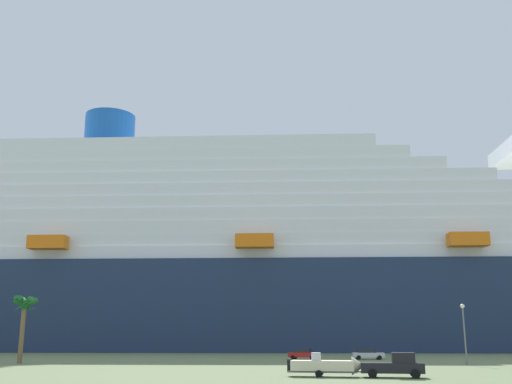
% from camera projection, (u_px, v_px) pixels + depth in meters
% --- Properties ---
extents(ground_plane, '(600.00, 600.00, 0.00)m').
position_uv_depth(ground_plane, '(317.00, 357.00, 101.22)').
color(ground_plane, '#66754C').
extents(cruise_ship, '(296.89, 48.64, 64.47)m').
position_uv_depth(cruise_ship, '(247.00, 268.00, 139.32)').
color(cruise_ship, '#1E2D4C').
rests_on(cruise_ship, ground_plane).
extents(pickup_truck, '(5.74, 2.64, 2.20)m').
position_uv_depth(pickup_truck, '(395.00, 366.00, 53.27)').
color(pickup_truck, black).
rests_on(pickup_truck, ground_plane).
extents(small_boat_on_trailer, '(8.04, 2.32, 2.15)m').
position_uv_depth(small_boat_on_trailer, '(329.00, 366.00, 54.27)').
color(small_boat_on_trailer, '#595960').
rests_on(small_boat_on_trailer, ground_plane).
extents(palm_tree, '(3.55, 3.43, 8.91)m').
position_uv_depth(palm_tree, '(24.00, 310.00, 79.44)').
color(palm_tree, brown).
rests_on(palm_tree, ground_plane).
extents(street_lamp, '(0.56, 0.56, 7.56)m').
position_uv_depth(street_lamp, '(464.00, 325.00, 74.73)').
color(street_lamp, slate).
rests_on(street_lamp, ground_plane).
extents(parked_car_silver_sedan, '(4.81, 2.25, 1.58)m').
position_uv_depth(parked_car_silver_sedan, '(368.00, 354.00, 89.48)').
color(parked_car_silver_sedan, silver).
rests_on(parked_car_silver_sedan, ground_plane).
extents(parked_car_red_hatchback, '(4.74, 2.71, 1.58)m').
position_uv_depth(parked_car_red_hatchback, '(303.00, 354.00, 89.80)').
color(parked_car_red_hatchback, red).
rests_on(parked_car_red_hatchback, ground_plane).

